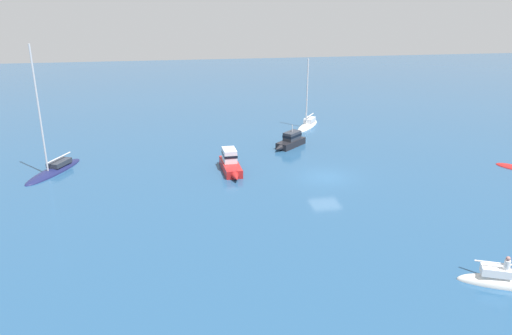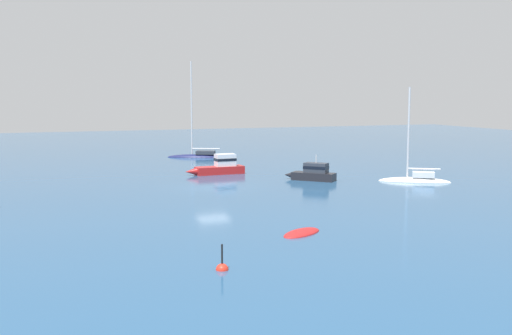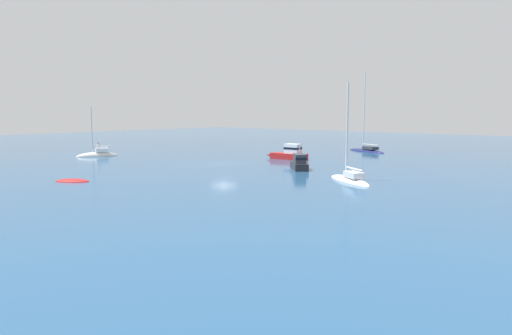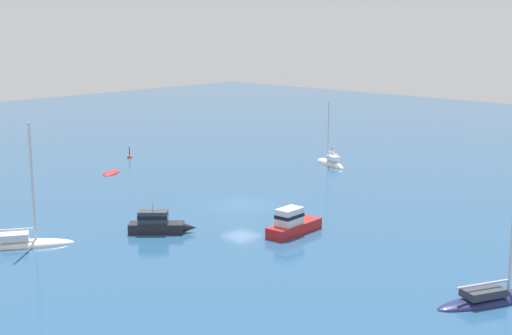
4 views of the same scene
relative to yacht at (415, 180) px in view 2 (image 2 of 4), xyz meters
name	(u,v)px [view 2 (image 2 of 4)]	position (x,y,z in m)	size (l,w,h in m)	color
ground_plane	(213,188)	(16.74, -2.87, -0.19)	(160.00, 160.00, 0.00)	navy
yacht	(415,180)	(0.00, 0.00, 0.00)	(5.70, 4.41, 8.25)	silver
ketch	(199,156)	(11.45, -25.97, 0.02)	(7.22, 4.54, 11.38)	#191E4C
tender	(302,234)	(17.08, 14.26, -0.19)	(3.06, 2.55, 0.44)	#B21E1E
cabin_cruiser	(313,173)	(7.60, -3.87, 0.44)	(3.82, 3.95, 2.20)	black
powerboat	(220,167)	(13.74, -10.70, 0.49)	(5.56, 1.61, 1.83)	#B21E1E
channel_buoy	(222,269)	(23.05, 19.25, -0.17)	(0.54, 0.54, 1.36)	red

